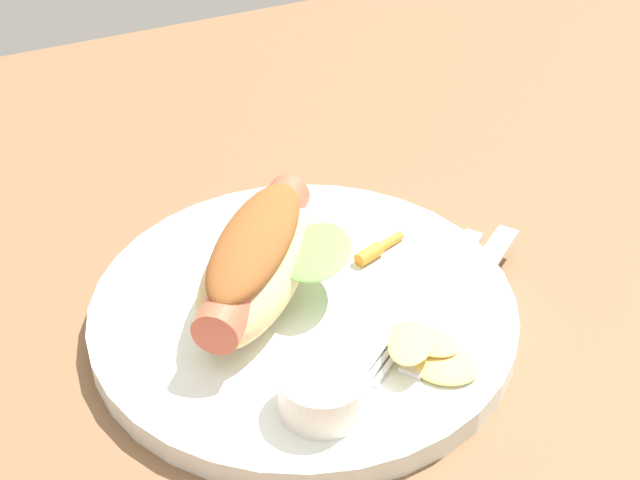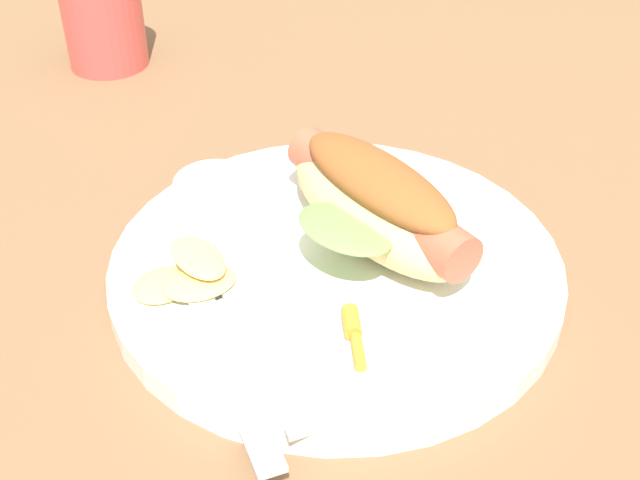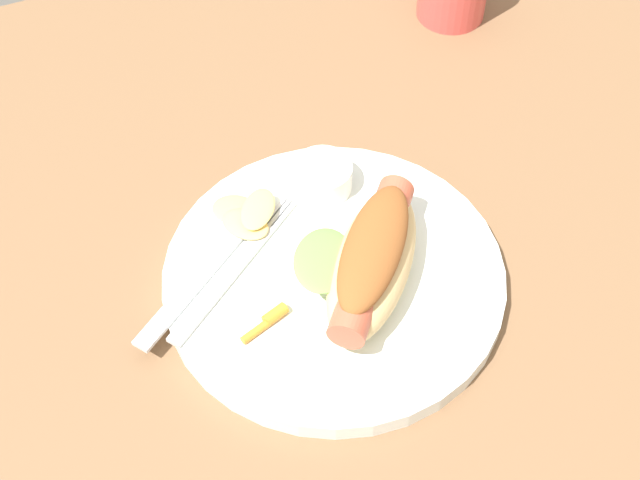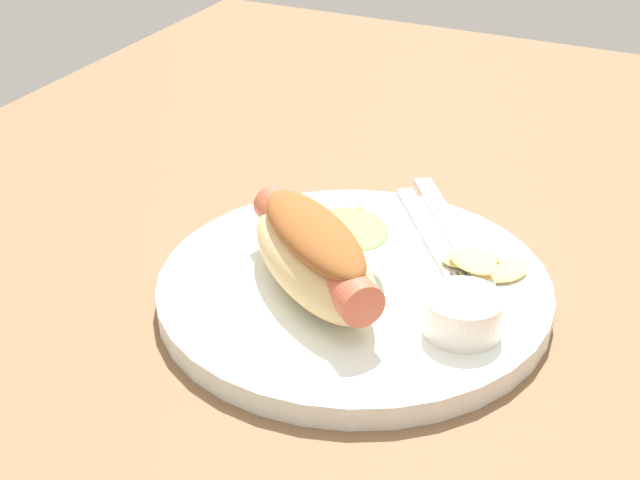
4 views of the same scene
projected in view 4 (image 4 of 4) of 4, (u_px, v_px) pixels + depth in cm
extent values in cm
cube|color=brown|center=(347.00, 303.00, 63.25)|extent=(120.00, 90.00, 1.80)
cylinder|color=white|center=(354.00, 289.00, 61.60)|extent=(26.31, 26.31, 1.60)
ellipsoid|color=#DBB77A|center=(314.00, 260.00, 59.03)|extent=(13.57, 14.66, 4.43)
cylinder|color=#C1563D|center=(314.00, 250.00, 58.64)|extent=(11.36, 12.82, 2.79)
ellipsoid|color=brown|center=(314.00, 233.00, 58.01)|extent=(11.10, 12.10, 2.18)
ellipsoid|color=#6BB74C|center=(353.00, 229.00, 60.81)|extent=(7.02, 7.45, 1.06)
cylinder|color=white|center=(463.00, 314.00, 55.53)|extent=(4.84, 4.84, 2.47)
cube|color=silver|center=(427.00, 229.00, 66.66)|extent=(10.93, 8.42, 0.40)
cube|color=silver|center=(454.00, 289.00, 59.85)|extent=(2.76, 2.13, 0.40)
cube|color=silver|center=(461.00, 288.00, 59.92)|extent=(2.76, 2.13, 0.40)
cube|color=silver|center=(468.00, 287.00, 59.99)|extent=(2.76, 2.13, 0.40)
cube|color=silver|center=(451.00, 227.00, 66.96)|extent=(13.57, 10.27, 0.36)
ellipsoid|color=#E8C366|center=(500.00, 270.00, 61.74)|extent=(4.86, 4.71, 0.50)
ellipsoid|color=#E8C366|center=(471.00, 259.00, 62.19)|extent=(4.55, 4.85, 0.83)
ellipsoid|color=#E8C366|center=(473.00, 261.00, 60.66)|extent=(4.56, 4.85, 0.92)
cylinder|color=orange|center=(358.00, 221.00, 67.54)|extent=(3.37, 1.67, 0.62)
cylinder|color=orange|center=(358.00, 229.00, 66.16)|extent=(2.10, 1.49, 0.93)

